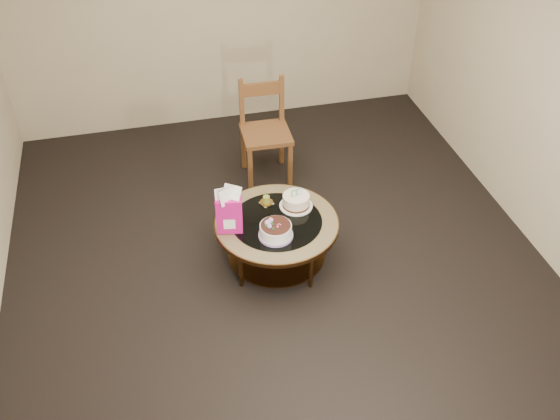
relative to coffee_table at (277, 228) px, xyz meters
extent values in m
plane|color=black|center=(0.00, 0.00, -0.38)|extent=(5.00, 5.00, 0.00)
cube|color=tan|center=(0.00, 2.50, 0.92)|extent=(4.50, 0.02, 2.60)
cube|color=tan|center=(2.25, 0.00, 0.92)|extent=(0.02, 5.00, 2.60)
cylinder|color=#573719|center=(0.35, 0.20, -0.17)|extent=(0.04, 0.04, 0.42)
cylinder|color=#573719|center=(-0.20, 0.35, -0.17)|extent=(0.04, 0.04, 0.42)
cylinder|color=#573719|center=(-0.35, -0.20, -0.17)|extent=(0.04, 0.04, 0.42)
cylinder|color=#573719|center=(0.20, -0.35, -0.17)|extent=(0.04, 0.04, 0.42)
cylinder|color=#573719|center=(0.00, 0.00, -0.28)|extent=(0.82, 0.82, 0.02)
cylinder|color=#573719|center=(0.00, 0.00, 0.05)|extent=(1.02, 1.02, 0.04)
cylinder|color=olive|center=(0.00, 0.00, 0.07)|extent=(1.00, 1.00, 0.01)
cylinder|color=black|center=(0.00, 0.00, 0.08)|extent=(0.74, 0.74, 0.01)
cylinder|color=#A78BC4|center=(-0.05, -0.18, 0.09)|extent=(0.27, 0.27, 0.02)
cylinder|color=white|center=(-0.05, -0.18, 0.14)|extent=(0.25, 0.25, 0.11)
cylinder|color=black|center=(-0.05, -0.18, 0.19)|extent=(0.24, 0.24, 0.01)
sphere|color=#A78BC4|center=(-0.11, -0.16, 0.21)|extent=(0.05, 0.05, 0.05)
sphere|color=#A78BC4|center=(-0.08, -0.13, 0.21)|extent=(0.04, 0.04, 0.04)
sphere|color=#A78BC4|center=(-0.11, -0.20, 0.21)|extent=(0.04, 0.04, 0.04)
cone|color=#20782F|center=(-0.07, -0.17, 0.20)|extent=(0.04, 0.04, 0.02)
cone|color=#20782F|center=(-0.13, -0.18, 0.20)|extent=(0.03, 0.04, 0.02)
cone|color=#20782F|center=(-0.07, -0.12, 0.20)|extent=(0.03, 0.03, 0.02)
cone|color=#20782F|center=(-0.08, -0.22, 0.20)|extent=(0.03, 0.04, 0.02)
cylinder|color=white|center=(0.20, 0.14, 0.09)|extent=(0.28, 0.28, 0.01)
cylinder|color=#452513|center=(0.20, 0.14, 0.10)|extent=(0.23, 0.23, 0.02)
cylinder|color=#F8EACE|center=(0.20, 0.14, 0.15)|extent=(0.22, 0.22, 0.08)
cube|color=#52BF51|center=(0.18, 0.14, 0.22)|extent=(0.04, 0.02, 0.06)
cube|color=white|center=(0.18, 0.14, 0.22)|extent=(0.03, 0.02, 0.05)
cube|color=#41A0DE|center=(0.23, 0.15, 0.22)|extent=(0.04, 0.02, 0.06)
cube|color=white|center=(0.23, 0.15, 0.22)|extent=(0.03, 0.02, 0.05)
cube|color=#DC1482|center=(-0.39, -0.02, 0.24)|extent=(0.22, 0.15, 0.31)
cube|color=white|center=(-0.39, -0.02, 0.18)|extent=(0.11, 0.13, 0.09)
cube|color=#E8C25F|center=(-0.03, 0.24, 0.08)|extent=(0.12, 0.12, 0.01)
cylinder|color=gold|center=(-0.03, 0.24, 0.09)|extent=(0.11, 0.11, 0.01)
cylinder|color=olive|center=(-0.03, 0.24, 0.13)|extent=(0.06, 0.06, 0.06)
cylinder|color=black|center=(-0.03, 0.24, 0.16)|extent=(0.00, 0.00, 0.01)
cube|color=brown|center=(0.20, 1.25, 0.11)|extent=(0.47, 0.47, 0.04)
cube|color=brown|center=(-0.01, 1.06, -0.13)|extent=(0.05, 0.05, 0.49)
cube|color=brown|center=(0.39, 1.05, -0.13)|extent=(0.05, 0.05, 0.49)
cube|color=brown|center=(0.01, 1.45, -0.13)|extent=(0.05, 0.05, 0.49)
cube|color=brown|center=(0.40, 1.44, -0.13)|extent=(0.05, 0.05, 0.49)
cube|color=brown|center=(0.01, 1.45, 0.36)|extent=(0.05, 0.05, 0.50)
cube|color=brown|center=(0.40, 1.44, 0.36)|extent=(0.05, 0.05, 0.50)
cube|color=brown|center=(0.20, 1.45, 0.49)|extent=(0.39, 0.05, 0.13)
camera|label=1|loc=(-0.90, -3.76, 3.33)|focal=40.00mm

